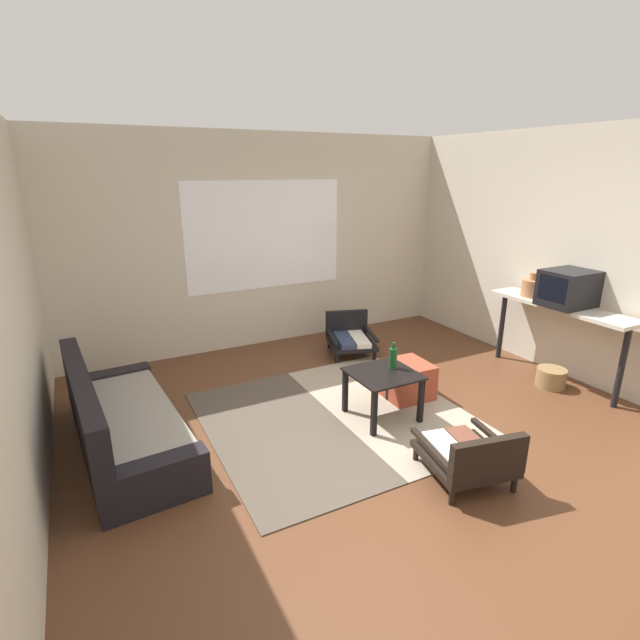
{
  "coord_description": "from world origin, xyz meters",
  "views": [
    {
      "loc": [
        -2.19,
        -2.74,
        2.26
      ],
      "look_at": [
        -0.19,
        1.12,
        0.87
      ],
      "focal_mm": 26.62,
      "sensor_mm": 36.0,
      "label": 1
    }
  ],
  "objects_px": {
    "crt_television": "(568,288)",
    "couch": "(120,424)",
    "armchair_striped_foreground": "(470,456)",
    "glass_bottle": "(393,358)",
    "armchair_by_window": "(350,336)",
    "ottoman_orange": "(406,380)",
    "wicker_basket": "(551,378)",
    "console_shelf": "(559,314)",
    "clay_vase": "(533,287)",
    "coffee_table": "(383,382)"
  },
  "relations": [
    {
      "from": "crt_television",
      "to": "glass_bottle",
      "type": "relative_size",
      "value": 1.99
    },
    {
      "from": "couch",
      "to": "wicker_basket",
      "type": "distance_m",
      "value": 4.34
    },
    {
      "from": "console_shelf",
      "to": "coffee_table",
      "type": "bearing_deg",
      "value": 175.91
    },
    {
      "from": "glass_bottle",
      "to": "crt_television",
      "type": "bearing_deg",
      "value": -7.28
    },
    {
      "from": "crt_television",
      "to": "clay_vase",
      "type": "distance_m",
      "value": 0.44
    },
    {
      "from": "armchair_by_window",
      "to": "glass_bottle",
      "type": "height_order",
      "value": "glass_bottle"
    },
    {
      "from": "crt_television",
      "to": "couch",
      "type": "bearing_deg",
      "value": 169.86
    },
    {
      "from": "console_shelf",
      "to": "crt_television",
      "type": "bearing_deg",
      "value": -93.38
    },
    {
      "from": "coffee_table",
      "to": "wicker_basket",
      "type": "relative_size",
      "value": 1.96
    },
    {
      "from": "wicker_basket",
      "to": "console_shelf",
      "type": "bearing_deg",
      "value": 39.99
    },
    {
      "from": "crt_television",
      "to": "clay_vase",
      "type": "xyz_separation_m",
      "value": [
        0.0,
        0.43,
        -0.09
      ]
    },
    {
      "from": "couch",
      "to": "crt_television",
      "type": "height_order",
      "value": "crt_television"
    },
    {
      "from": "ottoman_orange",
      "to": "crt_television",
      "type": "distance_m",
      "value": 1.96
    },
    {
      "from": "armchair_striped_foreground",
      "to": "clay_vase",
      "type": "relative_size",
      "value": 2.7
    },
    {
      "from": "couch",
      "to": "crt_television",
      "type": "distance_m",
      "value": 4.55
    },
    {
      "from": "coffee_table",
      "to": "armchair_by_window",
      "type": "height_order",
      "value": "armchair_by_window"
    },
    {
      "from": "clay_vase",
      "to": "couch",
      "type": "bearing_deg",
      "value": 175.37
    },
    {
      "from": "wicker_basket",
      "to": "couch",
      "type": "bearing_deg",
      "value": 168.49
    },
    {
      "from": "console_shelf",
      "to": "clay_vase",
      "type": "bearing_deg",
      "value": 90.0
    },
    {
      "from": "armchair_by_window",
      "to": "console_shelf",
      "type": "bearing_deg",
      "value": -48.02
    },
    {
      "from": "armchair_striped_foreground",
      "to": "crt_television",
      "type": "height_order",
      "value": "crt_television"
    },
    {
      "from": "armchair_by_window",
      "to": "armchair_striped_foreground",
      "type": "xyz_separation_m",
      "value": [
        -0.57,
        -2.69,
        -0.0
      ]
    },
    {
      "from": "console_shelf",
      "to": "wicker_basket",
      "type": "distance_m",
      "value": 0.7
    },
    {
      "from": "couch",
      "to": "crt_television",
      "type": "xyz_separation_m",
      "value": [
        4.4,
        -0.79,
        0.84
      ]
    },
    {
      "from": "coffee_table",
      "to": "console_shelf",
      "type": "xyz_separation_m",
      "value": [
        2.17,
        -0.15,
        0.4
      ]
    },
    {
      "from": "ottoman_orange",
      "to": "glass_bottle",
      "type": "bearing_deg",
      "value": -148.85
    },
    {
      "from": "coffee_table",
      "to": "ottoman_orange",
      "type": "xyz_separation_m",
      "value": [
        0.47,
        0.25,
        -0.19
      ]
    },
    {
      "from": "coffee_table",
      "to": "couch",
      "type": "bearing_deg",
      "value": 165.5
    },
    {
      "from": "armchair_by_window",
      "to": "glass_bottle",
      "type": "relative_size",
      "value": 2.98
    },
    {
      "from": "clay_vase",
      "to": "crt_television",
      "type": "bearing_deg",
      "value": -90.42
    },
    {
      "from": "clay_vase",
      "to": "glass_bottle",
      "type": "relative_size",
      "value": 1.07
    },
    {
      "from": "ottoman_orange",
      "to": "wicker_basket",
      "type": "relative_size",
      "value": 1.5
    },
    {
      "from": "couch",
      "to": "armchair_striped_foreground",
      "type": "xyz_separation_m",
      "value": [
        2.27,
        -1.68,
        -0.0
      ]
    },
    {
      "from": "armchair_by_window",
      "to": "armchair_striped_foreground",
      "type": "relative_size",
      "value": 1.03
    },
    {
      "from": "clay_vase",
      "to": "ottoman_orange",
      "type": "bearing_deg",
      "value": 179.19
    },
    {
      "from": "coffee_table",
      "to": "clay_vase",
      "type": "relative_size",
      "value": 2.17
    },
    {
      "from": "armchair_by_window",
      "to": "console_shelf",
      "type": "height_order",
      "value": "console_shelf"
    },
    {
      "from": "console_shelf",
      "to": "crt_television",
      "type": "distance_m",
      "value": 0.3
    },
    {
      "from": "clay_vase",
      "to": "glass_bottle",
      "type": "bearing_deg",
      "value": -175.13
    },
    {
      "from": "armchair_striped_foreground",
      "to": "wicker_basket",
      "type": "xyz_separation_m",
      "value": [
        1.98,
        0.81,
        -0.12
      ]
    },
    {
      "from": "armchair_striped_foreground",
      "to": "armchair_by_window",
      "type": "bearing_deg",
      "value": 78.06
    },
    {
      "from": "couch",
      "to": "glass_bottle",
      "type": "xyz_separation_m",
      "value": [
        2.38,
        -0.53,
        0.35
      ]
    },
    {
      "from": "couch",
      "to": "armchair_striped_foreground",
      "type": "bearing_deg",
      "value": -36.54
    },
    {
      "from": "armchair_striped_foreground",
      "to": "wicker_basket",
      "type": "bearing_deg",
      "value": 22.33
    },
    {
      "from": "armchair_striped_foreground",
      "to": "glass_bottle",
      "type": "distance_m",
      "value": 1.21
    },
    {
      "from": "console_shelf",
      "to": "glass_bottle",
      "type": "distance_m",
      "value": 2.05
    },
    {
      "from": "ottoman_orange",
      "to": "couch",
      "type": "bearing_deg",
      "value": 172.99
    },
    {
      "from": "crt_television",
      "to": "glass_bottle",
      "type": "bearing_deg",
      "value": 172.72
    },
    {
      "from": "coffee_table",
      "to": "crt_television",
      "type": "bearing_deg",
      "value": -5.5
    },
    {
      "from": "ottoman_orange",
      "to": "crt_television",
      "type": "relative_size",
      "value": 0.9
    }
  ]
}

